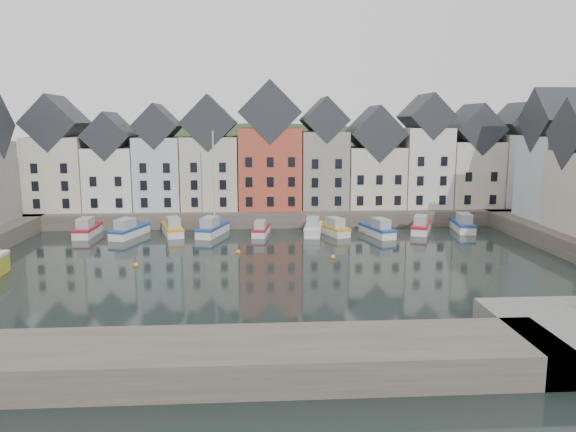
{
  "coord_description": "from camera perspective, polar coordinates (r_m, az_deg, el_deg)",
  "views": [
    {
      "loc": [
        -2.4,
        -51.84,
        14.21
      ],
      "look_at": [
        1.32,
        6.0,
        4.41
      ],
      "focal_mm": 35.0,
      "sensor_mm": 36.0,
      "label": 1
    }
  ],
  "objects": [
    {
      "name": "boat_i",
      "position": [
        74.7,
        13.36,
        -1.04
      ],
      "size": [
        4.35,
        6.87,
        2.53
      ],
      "rotation": [
        0.0,
        0.0,
        -0.38
      ],
      "color": "silver",
      "rests_on": "ground"
    },
    {
      "name": "boat_b",
      "position": [
        72.62,
        -15.87,
        -1.43
      ],
      "size": [
        4.17,
        7.2,
        2.64
      ],
      "rotation": [
        0.0,
        0.0,
        -0.32
      ],
      "color": "silver",
      "rests_on": "ground"
    },
    {
      "name": "boat_g",
      "position": [
        71.67,
        4.51,
        -1.27
      ],
      "size": [
        4.23,
        6.73,
        2.47
      ],
      "rotation": [
        0.0,
        0.0,
        0.38
      ],
      "color": "silver",
      "rests_on": "ground"
    },
    {
      "name": "boat_a",
      "position": [
        74.97,
        -19.69,
        -1.3
      ],
      "size": [
        2.26,
        6.81,
        2.6
      ],
      "rotation": [
        0.0,
        0.0,
        -0.02
      ],
      "color": "silver",
      "rests_on": "ground"
    },
    {
      "name": "boat_c",
      "position": [
        72.66,
        -11.64,
        -1.27
      ],
      "size": [
        3.78,
        6.99,
        2.57
      ],
      "rotation": [
        0.0,
        0.0,
        0.27
      ],
      "color": "silver",
      "rests_on": "ground"
    },
    {
      "name": "hillside",
      "position": [
        112.56,
        -2.31,
        -7.02
      ],
      "size": [
        153.6,
        70.4,
        64.0
      ],
      "color": "#25361B",
      "rests_on": "ground"
    },
    {
      "name": "boat_j",
      "position": [
        77.18,
        17.3,
        -0.86
      ],
      "size": [
        3.04,
        7.13,
        2.65
      ],
      "rotation": [
        0.0,
        0.0,
        -0.13
      ],
      "color": "silver",
      "rests_on": "ground"
    },
    {
      "name": "boat_h",
      "position": [
        71.37,
        9.1,
        -1.39
      ],
      "size": [
        3.69,
        6.92,
        2.54
      ],
      "rotation": [
        0.0,
        0.0,
        0.26
      ],
      "color": "silver",
      "rests_on": "ground"
    },
    {
      "name": "far_quay",
      "position": [
        82.93,
        -1.97,
        0.43
      ],
      "size": [
        90.0,
        16.0,
        2.0
      ],
      "primitive_type": "cube",
      "color": "#4C443A",
      "rests_on": "ground"
    },
    {
      "name": "mooring_buoys",
      "position": [
        58.9,
        -5.14,
        -4.25
      ],
      "size": [
        20.5,
        5.5,
        0.5
      ],
      "color": "orange",
      "rests_on": "ground"
    },
    {
      "name": "boat_f",
      "position": [
        71.38,
        2.57,
        -1.28
      ],
      "size": [
        3.07,
        6.86,
        2.54
      ],
      "rotation": [
        0.0,
        0.0,
        -0.16
      ],
      "color": "silver",
      "rests_on": "ground"
    },
    {
      "name": "far_terrace",
      "position": [
        80.21,
        0.34,
        5.78
      ],
      "size": [
        72.37,
        8.16,
        17.78
      ],
      "color": "beige",
      "rests_on": "far_quay"
    },
    {
      "name": "boat_d",
      "position": [
        71.56,
        -7.71,
        -1.24
      ],
      "size": [
        4.13,
        7.29,
        13.31
      ],
      "rotation": [
        0.0,
        0.0,
        -0.3
      ],
      "color": "silver",
      "rests_on": "ground"
    },
    {
      "name": "boat_e",
      "position": [
        71.22,
        -2.76,
        -1.41
      ],
      "size": [
        2.59,
        5.73,
        2.12
      ],
      "rotation": [
        0.0,
        0.0,
        -0.16
      ],
      "color": "silver",
      "rests_on": "ground"
    },
    {
      "name": "ground",
      "position": [
        53.8,
        -1.0,
        -5.72
      ],
      "size": [
        260.0,
        260.0,
        0.0
      ],
      "primitive_type": "plane",
      "color": "black",
      "rests_on": "ground"
    },
    {
      "name": "near_wall",
      "position": [
        33.5,
        -16.99,
        -14.06
      ],
      "size": [
        50.0,
        6.0,
        2.0
      ],
      "primitive_type": "cube",
      "color": "#4C443A",
      "rests_on": "ground"
    }
  ]
}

